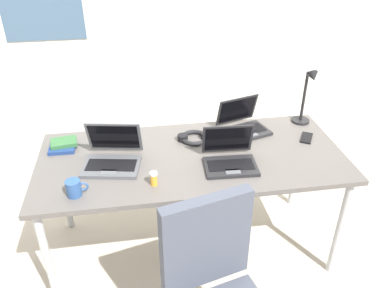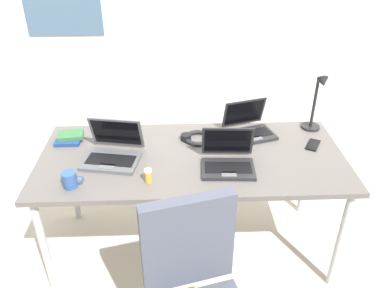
{
  "view_description": "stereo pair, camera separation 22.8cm",
  "coord_description": "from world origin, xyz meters",
  "px_view_note": "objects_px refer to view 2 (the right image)",
  "views": [
    {
      "loc": [
        -0.31,
        -1.94,
        2.0
      ],
      "look_at": [
        0.0,
        0.0,
        0.82
      ],
      "focal_mm": 36.88,
      "sensor_mm": 36.0,
      "label": 1
    },
    {
      "loc": [
        -0.08,
        -1.96,
        2.0
      ],
      "look_at": [
        0.0,
        0.0,
        0.82
      ],
      "focal_mm": 36.88,
      "sensor_mm": 36.0,
      "label": 2
    }
  ],
  "objects_px": {
    "laptop_back_right": "(249,128)",
    "computer_mouse": "(134,137)",
    "laptop_front_right": "(228,160)",
    "pill_bottle": "(148,176)",
    "laptop_far_corner": "(113,152)",
    "cell_phone": "(313,145)",
    "coffee_mug": "(70,180)",
    "desk_lamp": "(317,103)",
    "book_stack": "(70,138)",
    "headphones": "(198,138)"
  },
  "relations": [
    {
      "from": "laptop_far_corner",
      "to": "coffee_mug",
      "type": "xyz_separation_m",
      "value": [
        -0.19,
        -0.26,
        -0.0
      ]
    },
    {
      "from": "laptop_back_right",
      "to": "laptop_far_corner",
      "type": "height_order",
      "value": "laptop_far_corner"
    },
    {
      "from": "desk_lamp",
      "to": "laptop_far_corner",
      "type": "height_order",
      "value": "desk_lamp"
    },
    {
      "from": "computer_mouse",
      "to": "coffee_mug",
      "type": "xyz_separation_m",
      "value": [
        -0.29,
        -0.48,
        0.03
      ]
    },
    {
      "from": "pill_bottle",
      "to": "coffee_mug",
      "type": "bearing_deg",
      "value": -176.61
    },
    {
      "from": "laptop_front_right",
      "to": "pill_bottle",
      "type": "xyz_separation_m",
      "value": [
        -0.44,
        -0.13,
        -0.0
      ]
    },
    {
      "from": "cell_phone",
      "to": "coffee_mug",
      "type": "bearing_deg",
      "value": -135.54
    },
    {
      "from": "cell_phone",
      "to": "pill_bottle",
      "type": "bearing_deg",
      "value": -131.31
    },
    {
      "from": "laptop_back_right",
      "to": "pill_bottle",
      "type": "relative_size",
      "value": 4.39
    },
    {
      "from": "cell_phone",
      "to": "coffee_mug",
      "type": "relative_size",
      "value": 1.2
    },
    {
      "from": "laptop_front_right",
      "to": "book_stack",
      "type": "height_order",
      "value": "laptop_front_right"
    },
    {
      "from": "laptop_far_corner",
      "to": "laptop_front_right",
      "type": "relative_size",
      "value": 1.17
    },
    {
      "from": "laptop_back_right",
      "to": "computer_mouse",
      "type": "distance_m",
      "value": 0.73
    },
    {
      "from": "cell_phone",
      "to": "headphones",
      "type": "relative_size",
      "value": 0.64
    },
    {
      "from": "desk_lamp",
      "to": "pill_bottle",
      "type": "relative_size",
      "value": 5.07
    },
    {
      "from": "desk_lamp",
      "to": "book_stack",
      "type": "distance_m",
      "value": 1.57
    },
    {
      "from": "coffee_mug",
      "to": "desk_lamp",
      "type": "bearing_deg",
      "value": 20.83
    },
    {
      "from": "laptop_back_right",
      "to": "laptop_far_corner",
      "type": "relative_size",
      "value": 0.97
    },
    {
      "from": "laptop_back_right",
      "to": "computer_mouse",
      "type": "relative_size",
      "value": 3.61
    },
    {
      "from": "coffee_mug",
      "to": "pill_bottle",
      "type": "bearing_deg",
      "value": 3.39
    },
    {
      "from": "desk_lamp",
      "to": "coffee_mug",
      "type": "height_order",
      "value": "desk_lamp"
    },
    {
      "from": "coffee_mug",
      "to": "computer_mouse",
      "type": "bearing_deg",
      "value": 58.99
    },
    {
      "from": "laptop_far_corner",
      "to": "laptop_front_right",
      "type": "distance_m",
      "value": 0.67
    },
    {
      "from": "laptop_far_corner",
      "to": "cell_phone",
      "type": "xyz_separation_m",
      "value": [
        1.21,
        0.1,
        -0.04
      ]
    },
    {
      "from": "laptop_far_corner",
      "to": "cell_phone",
      "type": "bearing_deg",
      "value": 4.77
    },
    {
      "from": "desk_lamp",
      "to": "coffee_mug",
      "type": "xyz_separation_m",
      "value": [
        -1.45,
        -0.55,
        -0.15
      ]
    },
    {
      "from": "laptop_front_right",
      "to": "computer_mouse",
      "type": "relative_size",
      "value": 3.18
    },
    {
      "from": "desk_lamp",
      "to": "headphones",
      "type": "bearing_deg",
      "value": -172.94
    },
    {
      "from": "laptop_far_corner",
      "to": "coffee_mug",
      "type": "relative_size",
      "value": 3.18
    },
    {
      "from": "laptop_back_right",
      "to": "computer_mouse",
      "type": "xyz_separation_m",
      "value": [
        -0.73,
        -0.04,
        -0.03
      ]
    },
    {
      "from": "headphones",
      "to": "book_stack",
      "type": "distance_m",
      "value": 0.8
    },
    {
      "from": "computer_mouse",
      "to": "coffee_mug",
      "type": "bearing_deg",
      "value": -93.33
    },
    {
      "from": "laptop_front_right",
      "to": "headphones",
      "type": "relative_size",
      "value": 1.43
    },
    {
      "from": "pill_bottle",
      "to": "laptop_back_right",
      "type": "bearing_deg",
      "value": 38.68
    },
    {
      "from": "desk_lamp",
      "to": "headphones",
      "type": "height_order",
      "value": "desk_lamp"
    },
    {
      "from": "laptop_front_right",
      "to": "computer_mouse",
      "type": "height_order",
      "value": "laptop_front_right"
    },
    {
      "from": "desk_lamp",
      "to": "laptop_front_right",
      "type": "height_order",
      "value": "desk_lamp"
    },
    {
      "from": "pill_bottle",
      "to": "coffee_mug",
      "type": "xyz_separation_m",
      "value": [
        -0.4,
        -0.02,
        0.0
      ]
    },
    {
      "from": "desk_lamp",
      "to": "book_stack",
      "type": "relative_size",
      "value": 2.34
    },
    {
      "from": "laptop_front_right",
      "to": "computer_mouse",
      "type": "distance_m",
      "value": 0.65
    },
    {
      "from": "laptop_back_right",
      "to": "headphones",
      "type": "xyz_separation_m",
      "value": [
        -0.33,
        -0.06,
        -0.03
      ]
    },
    {
      "from": "laptop_front_right",
      "to": "pill_bottle",
      "type": "height_order",
      "value": "laptop_front_right"
    },
    {
      "from": "headphones",
      "to": "laptop_far_corner",
      "type": "bearing_deg",
      "value": -158.47
    },
    {
      "from": "laptop_far_corner",
      "to": "laptop_front_right",
      "type": "xyz_separation_m",
      "value": [
        0.66,
        -0.11,
        -0.0
      ]
    },
    {
      "from": "desk_lamp",
      "to": "computer_mouse",
      "type": "height_order",
      "value": "desk_lamp"
    },
    {
      "from": "desk_lamp",
      "to": "laptop_front_right",
      "type": "xyz_separation_m",
      "value": [
        -0.6,
        -0.4,
        -0.15
      ]
    },
    {
      "from": "computer_mouse",
      "to": "headphones",
      "type": "height_order",
      "value": "headphones"
    },
    {
      "from": "computer_mouse",
      "to": "headphones",
      "type": "bearing_deg",
      "value": 23.85
    },
    {
      "from": "laptop_far_corner",
      "to": "desk_lamp",
      "type": "bearing_deg",
      "value": 13.07
    },
    {
      "from": "desk_lamp",
      "to": "coffee_mug",
      "type": "relative_size",
      "value": 3.54
    }
  ]
}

